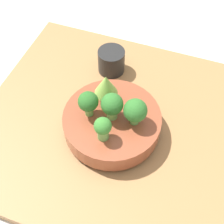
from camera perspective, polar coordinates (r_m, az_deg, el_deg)
ground_plane at (r=0.93m, az=2.98°, el=-3.92°), size 6.00×6.00×0.00m
table at (r=0.91m, az=3.03°, el=-3.27°), size 0.86×0.69×0.04m
bowl at (r=0.85m, az=0.00°, el=-1.96°), size 0.26×0.26×0.07m
broccoli_floret_left at (r=0.79m, az=-4.37°, el=1.76°), size 0.05×0.05×0.08m
broccoli_floret_center at (r=0.79m, az=0.00°, el=1.24°), size 0.06×0.06×0.08m
romanesco_piece_far at (r=0.82m, az=-1.11°, el=4.79°), size 0.06×0.06×0.09m
broccoli_floret_front at (r=0.76m, az=-1.68°, el=-2.91°), size 0.04×0.04×0.07m
broccoli_floret_right at (r=0.78m, az=4.27°, el=0.18°), size 0.06×0.06×0.08m
cup at (r=1.00m, az=-0.12°, el=9.31°), size 0.09×0.09×0.08m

